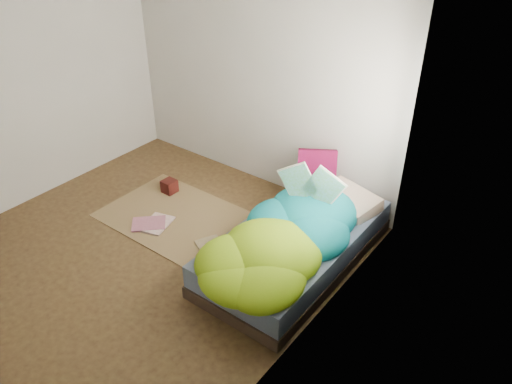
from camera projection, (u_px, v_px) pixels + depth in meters
ground at (150, 250)px, 4.87m from camera, size 3.50×3.50×0.00m
room_walls at (128, 91)px, 4.00m from camera, size 3.54×3.54×2.62m
bed at (295, 246)px, 4.65m from camera, size 1.00×2.00×0.34m
duvet at (283, 228)px, 4.31m from camera, size 0.96×1.84×0.34m
rug at (178, 218)px, 5.32m from camera, size 1.60×1.10×0.01m
pillow_floral at (349, 200)px, 4.88m from camera, size 0.65×0.50×0.13m
pillow_magenta at (317, 169)px, 5.13m from camera, size 0.40×0.32×0.40m
open_book at (311, 175)px, 4.44m from camera, size 0.52×0.22×0.31m
wooden_box at (169, 186)px, 5.71m from camera, size 0.15×0.15×0.15m
floor_book_a at (146, 222)px, 5.23m from camera, size 0.34×0.40×0.03m
floor_book_b at (150, 217)px, 5.29m from camera, size 0.42×0.42×0.03m
floor_book_c at (200, 251)px, 4.81m from camera, size 0.41×0.37×0.03m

